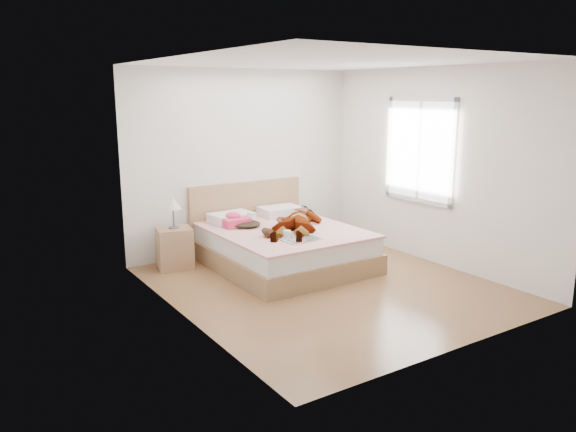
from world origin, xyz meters
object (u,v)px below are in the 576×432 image
object	(u,v)px
towel	(235,221)
coffee_mug	(287,234)
magazine	(301,239)
bed	(280,244)
woman	(298,219)
plush_toy	(268,233)
nightstand	(175,245)
phone	(250,214)

from	to	relation	value
towel	coffee_mug	bearing A→B (deg)	-76.51
magazine	bed	bearing A→B (deg)	79.41
magazine	towel	bearing A→B (deg)	107.64
woman	plush_toy	bearing A→B (deg)	-115.55
coffee_mug	nightstand	bearing A→B (deg)	130.25
towel	coffee_mug	xyz separation A→B (m)	(0.23, -0.95, -0.02)
magazine	coffee_mug	world-z (taller)	coffee_mug
phone	bed	size ratio (longest dim) A/B	0.04
bed	coffee_mug	world-z (taller)	bed
woman	nightstand	bearing A→B (deg)	-164.62
bed	coffee_mug	xyz separation A→B (m)	(-0.24, -0.54, 0.29)
towel	coffee_mug	distance (m)	0.97
bed	plush_toy	world-z (taller)	bed
phone	plush_toy	distance (m)	0.66
towel	magazine	distance (m)	1.14
coffee_mug	towel	bearing A→B (deg)	103.49
towel	plush_toy	distance (m)	0.76
coffee_mug	plush_toy	xyz separation A→B (m)	(-0.16, 0.19, 0.01)
magazine	plush_toy	size ratio (longest dim) A/B	2.35
phone	nightstand	bearing A→B (deg)	112.61
woman	plush_toy	xyz separation A→B (m)	(-0.61, -0.24, -0.06)
woman	magazine	distance (m)	0.67
phone	towel	distance (m)	0.22
towel	nightstand	xyz separation A→B (m)	(-0.77, 0.23, -0.27)
coffee_mug	plush_toy	bearing A→B (deg)	130.23
plush_toy	nightstand	distance (m)	1.32
phone	plush_toy	xyz separation A→B (m)	(-0.11, -0.64, -0.11)
plush_toy	phone	bearing A→B (deg)	80.46
bed	towel	world-z (taller)	bed
towel	coffee_mug	size ratio (longest dim) A/B	2.53
bed	nightstand	distance (m)	1.40
phone	bed	distance (m)	0.58
coffee_mug	bed	bearing A→B (deg)	65.86
coffee_mug	nightstand	xyz separation A→B (m)	(-1.00, 1.18, -0.25)
woman	towel	world-z (taller)	woman
towel	woman	bearing A→B (deg)	-37.23
woman	plush_toy	distance (m)	0.66
woman	towel	xyz separation A→B (m)	(-0.67, 0.51, -0.04)
magazine	coffee_mug	bearing A→B (deg)	130.84
phone	bed	xyz separation A→B (m)	(0.30, -0.29, -0.40)
woman	coffee_mug	bearing A→B (deg)	-92.95
phone	coffee_mug	size ratio (longest dim) A/B	0.63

